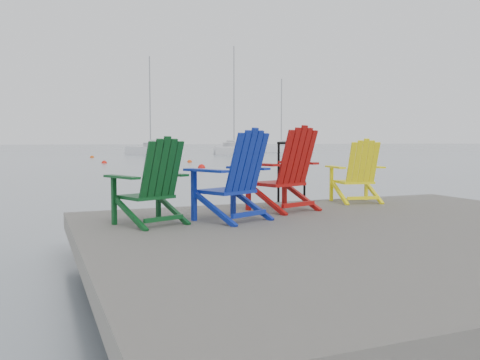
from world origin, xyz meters
name	(u,v)px	position (x,y,z in m)	size (l,w,h in m)	color
ground	(379,276)	(0.00, 0.00, 0.00)	(400.00, 400.00, 0.00)	gray
dock	(380,243)	(0.00, 0.00, 0.35)	(6.00, 5.00, 1.40)	#2F2C2A
handrail	(292,166)	(0.25, 2.45, 1.04)	(0.48, 0.04, 0.90)	black
chair_green	(152,182)	(-2.15, 1.13, 0.97)	(0.90, 0.86, 0.93)	#0B3F19
chair_blue	(234,176)	(-1.22, 1.07, 1.01)	(0.99, 0.95, 1.02)	navy
chair_red	(285,170)	(-0.30, 1.59, 1.04)	(1.01, 0.96, 1.07)	#990D0B
chair_yellow	(358,172)	(1.10, 1.98, 0.96)	(0.81, 0.77, 0.91)	#FFF20E
sailboat_near	(153,151)	(7.96, 47.38, 0.36)	(4.64, 7.54, 10.32)	silver
sailboat_mid	(233,150)	(17.13, 48.22, 0.35)	(6.73, 8.65, 12.13)	silver
sailboat_far	(284,149)	(25.49, 52.24, 0.36)	(6.15, 5.54, 9.34)	white
buoy_a	(202,168)	(4.77, 21.02, 0.00)	(0.39, 0.39, 0.39)	red
buoy_b	(104,163)	(0.75, 28.65, 0.00)	(0.35, 0.35, 0.35)	red
buoy_c	(190,162)	(6.18, 28.03, 0.00)	(0.33, 0.33, 0.33)	#D8430C
buoy_d	(92,158)	(1.17, 40.00, 0.00)	(0.36, 0.36, 0.36)	#CC4B0C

